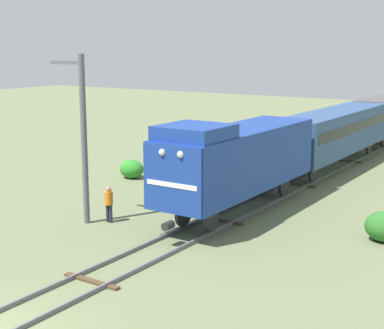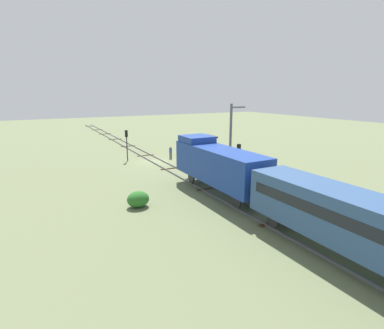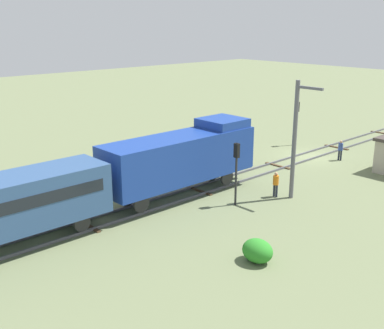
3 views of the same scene
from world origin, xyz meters
name	(u,v)px [view 3 (image 3 of 3)]	position (x,y,z in m)	size (l,w,h in m)	color
ground_plane	(309,156)	(0.00, 0.00, 0.00)	(156.09, 156.09, 0.00)	#66704C
railway_track	(309,156)	(0.00, 0.00, 0.07)	(2.40, 104.06, 0.16)	#595960
locomotive	(183,156)	(0.00, 14.49, 2.77)	(2.90, 11.60, 4.60)	navy
traffic_signal_near	(297,115)	(3.20, -2.38, 2.83)	(0.32, 0.34, 4.07)	#262628
traffic_signal_mid	(237,162)	(-3.40, 13.04, 2.79)	(0.32, 0.34, 4.01)	#262628
worker_near_track	(340,149)	(-2.40, -0.85, 1.00)	(0.38, 0.38, 1.70)	#262B38
worker_by_signal	(276,182)	(-4.20, 10.04, 1.00)	(0.38, 0.38, 1.70)	#262B38
catenary_mast	(295,137)	(-5.06, 9.40, 4.09)	(1.94, 0.28, 7.69)	#595960
bush_near	(257,251)	(-9.22, 17.83, 0.58)	(1.59, 1.30, 1.15)	#2B8326
bush_mid	(122,164)	(7.24, 14.31, 0.64)	(1.76, 1.44, 1.28)	#2A6926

